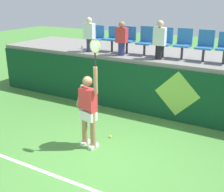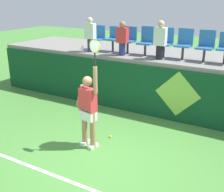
{
  "view_description": "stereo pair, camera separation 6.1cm",
  "coord_description": "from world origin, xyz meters",
  "px_view_note": "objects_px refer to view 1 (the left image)",
  "views": [
    {
      "loc": [
        2.84,
        -4.56,
        3.39
      ],
      "look_at": [
        -0.28,
        0.99,
        1.11
      ],
      "focal_mm": 46.21,
      "sensor_mm": 36.0,
      "label": 1
    },
    {
      "loc": [
        2.89,
        -4.53,
        3.39
      ],
      "look_at": [
        -0.28,
        0.99,
        1.11
      ],
      "focal_mm": 46.21,
      "sensor_mm": 36.0,
      "label": 2
    }
  ],
  "objects_px": {
    "tennis_player": "(88,108)",
    "stadium_chair_5": "(183,42)",
    "stadium_chair_0": "(97,37)",
    "water_bottle": "(82,49)",
    "stadium_chair_4": "(164,41)",
    "stadium_chair_6": "(205,44)",
    "spectator_1": "(160,39)",
    "tennis_ball": "(110,137)",
    "spectator_2": "(89,34)",
    "stadium_chair_1": "(113,37)",
    "stadium_chair_2": "(128,38)",
    "stadium_chair_3": "(146,40)",
    "spectator_0": "(122,38)"
  },
  "relations": [
    {
      "from": "stadium_chair_1",
      "to": "stadium_chair_3",
      "type": "height_order",
      "value": "stadium_chair_3"
    },
    {
      "from": "tennis_ball",
      "to": "stadium_chair_2",
      "type": "bearing_deg",
      "value": 108.02
    },
    {
      "from": "tennis_player",
      "to": "stadium_chair_3",
      "type": "distance_m",
      "value": 3.4
    },
    {
      "from": "stadium_chair_0",
      "to": "stadium_chair_5",
      "type": "relative_size",
      "value": 0.93
    },
    {
      "from": "stadium_chair_0",
      "to": "stadium_chair_5",
      "type": "xyz_separation_m",
      "value": [
        2.92,
        0.0,
        0.04
      ]
    },
    {
      "from": "stadium_chair_2",
      "to": "stadium_chair_5",
      "type": "height_order",
      "value": "stadium_chair_5"
    },
    {
      "from": "stadium_chair_6",
      "to": "water_bottle",
      "type": "bearing_deg",
      "value": -170.24
    },
    {
      "from": "stadium_chair_1",
      "to": "spectator_0",
      "type": "distance_m",
      "value": 0.69
    },
    {
      "from": "stadium_chair_1",
      "to": "stadium_chair_6",
      "type": "relative_size",
      "value": 0.93
    },
    {
      "from": "tennis_player",
      "to": "stadium_chair_5",
      "type": "xyz_separation_m",
      "value": [
        1.14,
        3.22,
        1.11
      ]
    },
    {
      "from": "spectator_2",
      "to": "stadium_chair_0",
      "type": "bearing_deg",
      "value": 90.0
    },
    {
      "from": "tennis_ball",
      "to": "stadium_chair_4",
      "type": "bearing_deg",
      "value": 82.67
    },
    {
      "from": "stadium_chair_0",
      "to": "spectator_1",
      "type": "relative_size",
      "value": 0.73
    },
    {
      "from": "tennis_player",
      "to": "tennis_ball",
      "type": "relative_size",
      "value": 38.15
    },
    {
      "from": "stadium_chair_0",
      "to": "stadium_chair_2",
      "type": "bearing_deg",
      "value": -0.06
    },
    {
      "from": "tennis_ball",
      "to": "spectator_2",
      "type": "xyz_separation_m",
      "value": [
        -2.01,
        2.18,
        2.13
      ]
    },
    {
      "from": "tennis_ball",
      "to": "stadium_chair_1",
      "type": "bearing_deg",
      "value": 117.98
    },
    {
      "from": "stadium_chair_0",
      "to": "water_bottle",
      "type": "bearing_deg",
      "value": -105.9
    },
    {
      "from": "stadium_chair_5",
      "to": "spectator_1",
      "type": "distance_m",
      "value": 0.71
    },
    {
      "from": "stadium_chair_4",
      "to": "stadium_chair_6",
      "type": "bearing_deg",
      "value": 0.03
    },
    {
      "from": "stadium_chair_0",
      "to": "stadium_chair_6",
      "type": "relative_size",
      "value": 0.93
    },
    {
      "from": "stadium_chair_2",
      "to": "tennis_player",
      "type": "bearing_deg",
      "value": -79.04
    },
    {
      "from": "water_bottle",
      "to": "spectator_1",
      "type": "relative_size",
      "value": 0.19
    },
    {
      "from": "tennis_player",
      "to": "stadium_chair_2",
      "type": "xyz_separation_m",
      "value": [
        -0.62,
        3.21,
        1.09
      ]
    },
    {
      "from": "stadium_chair_2",
      "to": "stadium_chair_6",
      "type": "relative_size",
      "value": 0.96
    },
    {
      "from": "stadium_chair_6",
      "to": "tennis_ball",
      "type": "bearing_deg",
      "value": -119.96
    },
    {
      "from": "tennis_ball",
      "to": "spectator_2",
      "type": "distance_m",
      "value": 3.65
    },
    {
      "from": "stadium_chair_3",
      "to": "spectator_1",
      "type": "bearing_deg",
      "value": -34.91
    },
    {
      "from": "stadium_chair_4",
      "to": "spectator_2",
      "type": "distance_m",
      "value": 2.39
    },
    {
      "from": "tennis_ball",
      "to": "stadium_chair_4",
      "type": "xyz_separation_m",
      "value": [
        0.34,
        2.62,
        2.04
      ]
    },
    {
      "from": "tennis_player",
      "to": "stadium_chair_4",
      "type": "relative_size",
      "value": 2.96
    },
    {
      "from": "tennis_player",
      "to": "stadium_chair_2",
      "type": "distance_m",
      "value": 3.45
    },
    {
      "from": "water_bottle",
      "to": "spectator_2",
      "type": "relative_size",
      "value": 0.19
    },
    {
      "from": "tennis_player",
      "to": "spectator_0",
      "type": "relative_size",
      "value": 2.48
    },
    {
      "from": "stadium_chair_3",
      "to": "stadium_chair_4",
      "type": "relative_size",
      "value": 1.0
    },
    {
      "from": "water_bottle",
      "to": "stadium_chair_0",
      "type": "xyz_separation_m",
      "value": [
        0.18,
        0.63,
        0.33
      ]
    },
    {
      "from": "stadium_chair_2",
      "to": "spectator_1",
      "type": "xyz_separation_m",
      "value": [
        1.19,
        -0.4,
        0.11
      ]
    },
    {
      "from": "tennis_player",
      "to": "stadium_chair_0",
      "type": "bearing_deg",
      "value": 118.95
    },
    {
      "from": "stadium_chair_4",
      "to": "tennis_ball",
      "type": "bearing_deg",
      "value": -97.33
    },
    {
      "from": "spectator_1",
      "to": "tennis_ball",
      "type": "bearing_deg",
      "value": -98.66
    },
    {
      "from": "tennis_player",
      "to": "stadium_chair_4",
      "type": "distance_m",
      "value": 3.45
    },
    {
      "from": "stadium_chair_3",
      "to": "stadium_chair_6",
      "type": "distance_m",
      "value": 1.76
    },
    {
      "from": "water_bottle",
      "to": "tennis_player",
      "type": "bearing_deg",
      "value": -52.81
    },
    {
      "from": "spectator_1",
      "to": "spectator_2",
      "type": "height_order",
      "value": "spectator_1"
    },
    {
      "from": "stadium_chair_5",
      "to": "spectator_2",
      "type": "xyz_separation_m",
      "value": [
        -2.92,
        -0.44,
        0.09
      ]
    },
    {
      "from": "spectator_1",
      "to": "stadium_chair_1",
      "type": "bearing_deg",
      "value": 166.95
    },
    {
      "from": "spectator_0",
      "to": "spectator_1",
      "type": "relative_size",
      "value": 0.93
    },
    {
      "from": "tennis_ball",
      "to": "tennis_player",
      "type": "bearing_deg",
      "value": -110.93
    },
    {
      "from": "stadium_chair_6",
      "to": "spectator_1",
      "type": "relative_size",
      "value": 0.78
    },
    {
      "from": "tennis_ball",
      "to": "stadium_chair_4",
      "type": "distance_m",
      "value": 3.33
    }
  ]
}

